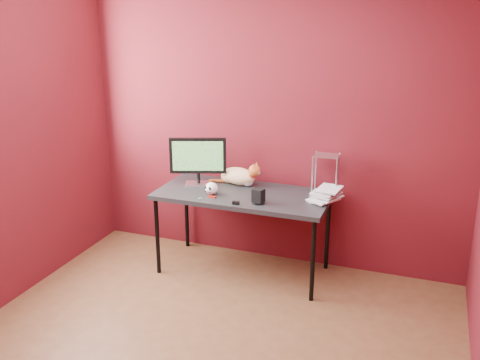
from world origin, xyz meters
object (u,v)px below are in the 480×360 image
(speaker, at_px, (258,197))
(monitor, at_px, (198,159))
(cat, at_px, (239,176))
(book_stack, at_px, (320,126))
(desk, at_px, (243,198))
(skull_mug, at_px, (211,188))

(speaker, bearing_deg, monitor, 170.86)
(cat, height_order, speaker, cat)
(monitor, bearing_deg, book_stack, -18.69)
(desk, height_order, monitor, monitor)
(desk, relative_size, cat, 3.00)
(monitor, relative_size, speaker, 3.92)
(monitor, xyz_separation_m, speaker, (0.66, -0.27, -0.19))
(monitor, relative_size, cat, 0.97)
(skull_mug, distance_m, book_stack, 1.06)
(cat, bearing_deg, skull_mug, -98.83)
(monitor, distance_m, cat, 0.40)
(monitor, bearing_deg, desk, -27.96)
(book_stack, bearing_deg, skull_mug, -165.36)
(cat, xyz_separation_m, speaker, (0.32, -0.40, -0.02))
(desk, xyz_separation_m, book_stack, (0.63, 0.09, 0.67))
(skull_mug, bearing_deg, cat, 88.40)
(speaker, bearing_deg, cat, 141.32)
(desk, bearing_deg, cat, 119.93)
(monitor, distance_m, book_stack, 1.15)
(desk, bearing_deg, speaker, -44.60)
(skull_mug, height_order, speaker, speaker)
(desk, distance_m, cat, 0.27)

